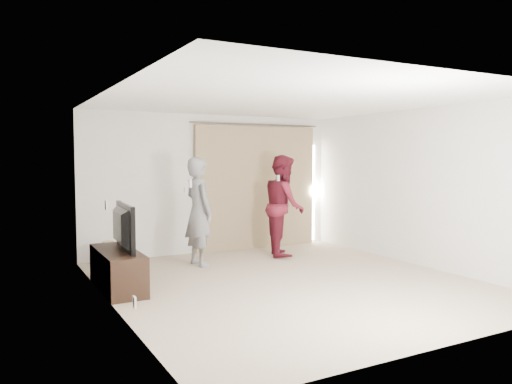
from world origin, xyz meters
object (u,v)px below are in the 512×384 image
tv (117,227)px  tv_console (118,270)px  person_man (199,211)px  person_woman (284,205)px

tv → tv_console: bearing=0.0°
tv_console → person_man: size_ratio=0.78×
tv → person_woman: person_woman is taller
tv_console → tv: bearing=0.0°
tv → person_woman: 3.38m
tv_console → person_woman: (3.24, 0.96, 0.65)m
person_man → person_woman: person_woman is taller
tv → person_woman: bearing=-70.0°
tv → person_man: (1.55, 0.91, 0.04)m
person_man → tv_console: bearing=-149.7°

